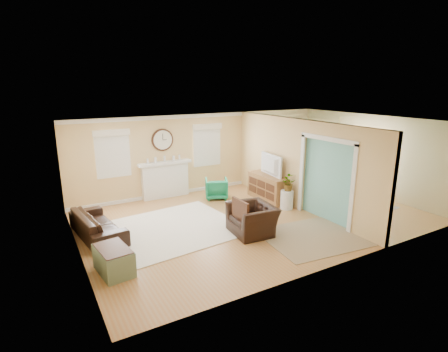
% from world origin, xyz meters
% --- Properties ---
extents(floor, '(9.00, 9.00, 0.00)m').
position_xyz_m(floor, '(0.00, 0.00, 0.00)').
color(floor, '#A86C37').
rests_on(floor, ground).
extents(wall_back, '(9.00, 0.02, 2.60)m').
position_xyz_m(wall_back, '(0.00, 3.00, 1.30)').
color(wall_back, '#E7BE78').
rests_on(wall_back, ground).
extents(wall_front, '(9.00, 0.02, 2.60)m').
position_xyz_m(wall_front, '(0.00, -3.00, 1.30)').
color(wall_front, '#E7BE78').
rests_on(wall_front, ground).
extents(wall_left, '(0.02, 6.00, 2.60)m').
position_xyz_m(wall_left, '(-4.50, 0.00, 1.30)').
color(wall_left, '#E7BE78').
rests_on(wall_left, ground).
extents(wall_right, '(0.02, 6.00, 2.60)m').
position_xyz_m(wall_right, '(4.50, 0.00, 1.30)').
color(wall_right, '#E7BE78').
rests_on(wall_right, ground).
extents(ceiling, '(9.00, 6.00, 0.02)m').
position_xyz_m(ceiling, '(0.00, 0.00, 2.60)').
color(ceiling, white).
rests_on(ceiling, wall_back).
extents(partition, '(0.17, 6.00, 2.60)m').
position_xyz_m(partition, '(1.51, 0.28, 1.36)').
color(partition, '#E7BE78').
rests_on(partition, ground).
extents(fireplace, '(1.70, 0.30, 1.17)m').
position_xyz_m(fireplace, '(-1.50, 2.88, 0.60)').
color(fireplace, white).
rests_on(fireplace, ground).
extents(wall_clock, '(0.70, 0.07, 0.70)m').
position_xyz_m(wall_clock, '(-1.50, 2.97, 1.85)').
color(wall_clock, '#4B2918').
rests_on(wall_clock, wall_back).
extents(window_left, '(1.05, 0.13, 1.42)m').
position_xyz_m(window_left, '(-3.05, 2.95, 1.66)').
color(window_left, white).
rests_on(window_left, wall_back).
extents(window_right, '(1.05, 0.13, 1.42)m').
position_xyz_m(window_right, '(0.05, 2.95, 1.66)').
color(window_right, white).
rests_on(window_right, wall_back).
extents(french_doors, '(0.06, 1.70, 2.20)m').
position_xyz_m(french_doors, '(4.45, 0.00, 1.10)').
color(french_doors, white).
rests_on(french_doors, ground).
extents(pendant, '(0.30, 0.30, 0.55)m').
position_xyz_m(pendant, '(3.00, 0.00, 2.20)').
color(pendant, gold).
rests_on(pendant, ceiling).
extents(rug_cream, '(3.54, 3.15, 0.02)m').
position_xyz_m(rug_cream, '(-2.27, 0.36, 0.01)').
color(rug_cream, '#EEE3CF').
rests_on(rug_cream, floor).
extents(rug_jute, '(2.55, 2.17, 0.01)m').
position_xyz_m(rug_jute, '(0.49, -1.78, 0.01)').
color(rug_jute, '#9B8765').
rests_on(rug_jute, floor).
extents(rug_grey, '(2.31, 2.89, 0.01)m').
position_xyz_m(rug_grey, '(2.98, -0.10, 0.01)').
color(rug_grey, slate).
rests_on(rug_grey, floor).
extents(sofa, '(1.05, 2.13, 0.60)m').
position_xyz_m(sofa, '(-3.98, 0.81, 0.30)').
color(sofa, black).
rests_on(sofa, floor).
extents(eames_chair, '(1.06, 1.19, 0.72)m').
position_xyz_m(eames_chair, '(-0.66, -0.85, 0.36)').
color(eames_chair, black).
rests_on(eames_chair, floor).
extents(green_chair, '(0.92, 0.93, 0.64)m').
position_xyz_m(green_chair, '(-0.13, 1.96, 0.32)').
color(green_chair, '#006537').
rests_on(green_chair, floor).
extents(trunk, '(0.65, 0.95, 0.52)m').
position_xyz_m(trunk, '(-4.02, -1.07, 0.26)').
color(trunk, slate).
rests_on(trunk, floor).
extents(credenza, '(0.52, 1.52, 0.80)m').
position_xyz_m(credenza, '(1.19, 1.02, 0.40)').
color(credenza, '#97633D').
rests_on(credenza, floor).
extents(tv, '(0.27, 1.15, 0.66)m').
position_xyz_m(tv, '(1.17, 1.02, 1.13)').
color(tv, black).
rests_on(tv, credenza).
extents(garden_stool, '(0.37, 0.37, 0.55)m').
position_xyz_m(garden_stool, '(1.19, 0.09, 0.27)').
color(garden_stool, white).
rests_on(garden_stool, floor).
extents(potted_plant, '(0.38, 0.44, 0.46)m').
position_xyz_m(potted_plant, '(1.19, 0.09, 0.78)').
color(potted_plant, '#337F33').
rests_on(potted_plant, garden_stool).
extents(dining_table, '(1.29, 2.01, 0.67)m').
position_xyz_m(dining_table, '(2.98, -0.10, 0.33)').
color(dining_table, '#4B2918').
rests_on(dining_table, floor).
extents(dining_chair_n, '(0.51, 0.51, 0.92)m').
position_xyz_m(dining_chair_n, '(2.93, 0.95, 0.54)').
color(dining_chair_n, slate).
rests_on(dining_chair_n, floor).
extents(dining_chair_s, '(0.48, 0.48, 0.96)m').
position_xyz_m(dining_chair_s, '(3.05, -1.22, 0.57)').
color(dining_chair_s, slate).
rests_on(dining_chair_s, floor).
extents(dining_chair_w, '(0.45, 0.45, 0.87)m').
position_xyz_m(dining_chair_w, '(2.31, -0.17, 0.51)').
color(dining_chair_w, white).
rests_on(dining_chair_w, floor).
extents(dining_chair_e, '(0.47, 0.47, 0.86)m').
position_xyz_m(dining_chair_e, '(3.67, -0.18, 0.50)').
color(dining_chair_e, slate).
rests_on(dining_chair_e, floor).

